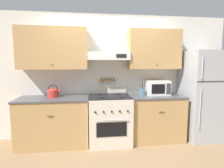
{
  "coord_description": "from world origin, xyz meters",
  "views": [
    {
      "loc": [
        -0.37,
        -3.0,
        1.55
      ],
      "look_at": [
        0.05,
        0.28,
        1.16
      ],
      "focal_mm": 28.0,
      "sensor_mm": 36.0,
      "label": 1
    }
  ],
  "objects_px": {
    "refrigerator": "(201,95)",
    "microwave": "(157,87)",
    "stove_range": "(109,119)",
    "tea_kettle": "(53,92)",
    "utensil_crock": "(142,91)"
  },
  "relations": [
    {
      "from": "refrigerator",
      "to": "tea_kettle",
      "type": "xyz_separation_m",
      "value": [
        -2.97,
        0.13,
        0.1
      ]
    },
    {
      "from": "tea_kettle",
      "to": "refrigerator",
      "type": "bearing_deg",
      "value": -2.52
    },
    {
      "from": "stove_range",
      "to": "refrigerator",
      "type": "height_order",
      "value": "refrigerator"
    },
    {
      "from": "refrigerator",
      "to": "microwave",
      "type": "distance_m",
      "value": 0.91
    },
    {
      "from": "refrigerator",
      "to": "microwave",
      "type": "bearing_deg",
      "value": 170.46
    },
    {
      "from": "refrigerator",
      "to": "stove_range",
      "type": "bearing_deg",
      "value": 179.49
    },
    {
      "from": "tea_kettle",
      "to": "utensil_crock",
      "type": "bearing_deg",
      "value": 0.0
    },
    {
      "from": "refrigerator",
      "to": "utensil_crock",
      "type": "distance_m",
      "value": 1.22
    },
    {
      "from": "stove_range",
      "to": "tea_kettle",
      "type": "height_order",
      "value": "tea_kettle"
    },
    {
      "from": "stove_range",
      "to": "refrigerator",
      "type": "xyz_separation_m",
      "value": [
        1.9,
        -0.02,
        0.43
      ]
    },
    {
      "from": "tea_kettle",
      "to": "utensil_crock",
      "type": "height_order",
      "value": "utensil_crock"
    },
    {
      "from": "tea_kettle",
      "to": "utensil_crock",
      "type": "relative_size",
      "value": 0.91
    },
    {
      "from": "utensil_crock",
      "to": "tea_kettle",
      "type": "bearing_deg",
      "value": -180.0
    },
    {
      "from": "refrigerator",
      "to": "tea_kettle",
      "type": "bearing_deg",
      "value": 177.48
    },
    {
      "from": "microwave",
      "to": "tea_kettle",
      "type": "bearing_deg",
      "value": -179.51
    }
  ]
}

